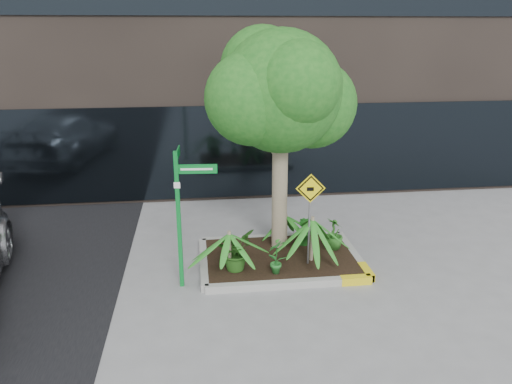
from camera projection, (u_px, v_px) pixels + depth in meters
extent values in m
plane|color=gray|center=(273.00, 269.00, 10.21)|extent=(80.00, 80.00, 0.00)
cube|color=#9E9E99|center=(272.00, 238.00, 11.53)|extent=(3.20, 0.15, 0.15)
cube|color=#9E9E99|center=(290.00, 284.00, 9.45)|extent=(3.20, 0.15, 0.15)
cube|color=#9E9E99|center=(204.00, 263.00, 10.30)|extent=(0.15, 2.20, 0.15)
cube|color=#9E9E99|center=(353.00, 255.00, 10.68)|extent=(0.15, 2.20, 0.15)
cube|color=yellow|center=(356.00, 280.00, 9.61)|extent=(0.60, 0.17, 0.15)
cube|color=black|center=(280.00, 257.00, 10.48)|extent=(3.05, 2.05, 0.06)
cylinder|color=gray|center=(280.00, 185.00, 10.54)|extent=(0.33, 0.33, 3.08)
cylinder|color=gray|center=(285.00, 132.00, 10.20)|extent=(0.58, 0.16, 1.00)
sphere|color=#1B5C1A|center=(281.00, 91.00, 9.93)|extent=(2.47, 2.47, 2.47)
sphere|color=#1B5C1A|center=(312.00, 104.00, 10.40)|extent=(1.85, 1.85, 1.85)
sphere|color=#1B5C1A|center=(252.00, 99.00, 9.70)|extent=(1.85, 1.85, 1.85)
sphere|color=#1B5C1A|center=(298.00, 84.00, 9.31)|extent=(1.64, 1.64, 1.64)
sphere|color=#1B5C1A|center=(262.00, 68.00, 10.25)|extent=(1.75, 1.75, 1.75)
cylinder|color=gray|center=(312.00, 239.00, 10.13)|extent=(0.07, 0.07, 0.96)
cylinder|color=gray|center=(229.00, 251.00, 9.70)|extent=(0.07, 0.07, 0.84)
cylinder|color=gray|center=(286.00, 228.00, 11.07)|extent=(0.07, 0.07, 0.65)
imported|color=#255718|center=(235.00, 251.00, 9.78)|extent=(0.98, 0.98, 0.79)
imported|color=#27641E|center=(334.00, 233.00, 10.72)|extent=(0.51, 0.51, 0.69)
imported|color=#227027|center=(276.00, 256.00, 9.63)|extent=(0.52, 0.52, 0.71)
imported|color=#1C631C|center=(305.00, 230.00, 10.87)|extent=(0.54, 0.54, 0.69)
cube|color=#0B822C|center=(179.00, 221.00, 9.15)|extent=(0.08, 0.08, 2.65)
cube|color=#0B822C|center=(197.00, 169.00, 8.85)|extent=(0.74, 0.07, 0.17)
cube|color=#0B822C|center=(178.00, 154.00, 9.12)|extent=(0.07, 0.74, 0.17)
cube|color=white|center=(197.00, 169.00, 8.84)|extent=(0.57, 0.04, 0.04)
cube|color=white|center=(177.00, 154.00, 9.11)|extent=(0.04, 0.57, 0.04)
cube|color=white|center=(177.00, 185.00, 8.88)|extent=(0.11, 0.01, 0.11)
cylinder|color=slate|center=(309.00, 223.00, 9.87)|extent=(0.04, 0.06, 1.74)
cube|color=yellow|center=(311.00, 188.00, 9.62)|extent=(0.58, 0.05, 0.58)
cube|color=black|center=(311.00, 189.00, 9.61)|extent=(0.52, 0.03, 0.52)
cube|color=yellow|center=(311.00, 189.00, 9.61)|extent=(0.44, 0.03, 0.44)
cube|color=black|center=(310.00, 189.00, 9.61)|extent=(0.14, 0.01, 0.08)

